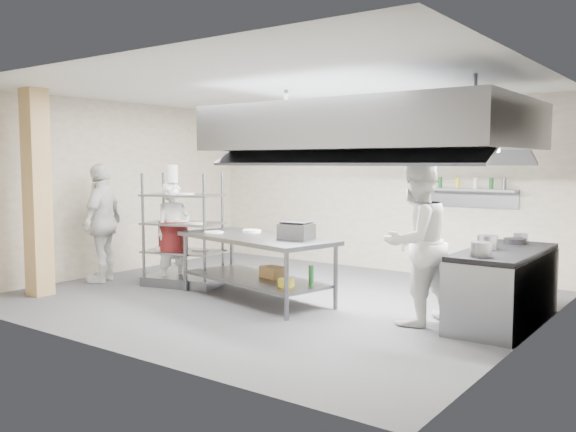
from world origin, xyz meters
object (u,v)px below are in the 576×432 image
Objects in this scene: pass_rack at (183,230)px; stockpot at (487,242)px; island at (256,268)px; chef_line at (416,243)px; chef_head at (174,234)px; chef_plating at (102,223)px; griddle at (296,231)px; cooking_range at (503,289)px.

stockpot is at bearing -7.89° from pass_rack.
pass_rack reaches higher than island.
chef_line is (2.37, 0.13, 0.53)m from island.
chef_head is 0.85× the size of chef_plating.
griddle reaches higher than stockpot.
island is at bearing -78.89° from chef_head.
griddle is (-2.56, -0.71, 0.59)m from cooking_range.
chef_head is 4.10m from chef_line.
stockpot is (-0.18, -0.09, 0.56)m from cooking_range.
griddle is (-1.70, -0.07, 0.03)m from chef_line.
pass_rack is at bearing -70.12° from chef_line.
pass_rack is 4.86m from cooking_range.
chef_plating is (-2.86, -0.43, 0.51)m from island.
stockpot is at bearing 24.93° from island.
island is 1.28× the size of chef_plating.
griddle is at bearing -76.77° from chef_head.
island is 3.16m from stockpot.
chef_head is 2.40m from griddle.
cooking_range is (4.79, 0.66, -0.47)m from pass_rack.
cooking_range is 1.04× the size of chef_plating.
chef_plating is at bearing -64.16° from chef_line.
stockpot is at bearing 10.27° from griddle.
chef_head is at bearing -171.85° from cooking_range.
chef_line reaches higher than griddle.
griddle is at bearing -16.36° from pass_rack.
chef_plating is at bearing -176.43° from griddle.
pass_rack reaches higher than cooking_range.
pass_rack is 4.18× the size of griddle.
chef_plating is (-1.29, -0.55, 0.08)m from pass_rack.
island is 1.39× the size of pass_rack.
chef_plating is (-5.22, -0.56, -0.02)m from chef_line.
cooking_range is at bearing -7.08° from pass_rack.
pass_rack is at bearing -172.16° from island.
cooking_range is at bearing 26.67° from stockpot.
chef_head is at bearing -69.37° from chef_line.
cooking_range is 6.22m from chef_plating.
chef_line is at bearing -140.80° from stockpot.
cooking_range is at bearing 25.77° from island.
chef_line is 8.19× the size of stockpot.
chef_head is 3.85× the size of griddle.
cooking_range is 4.71× the size of griddle.
chef_line is at bearing -14.67° from pass_rack.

